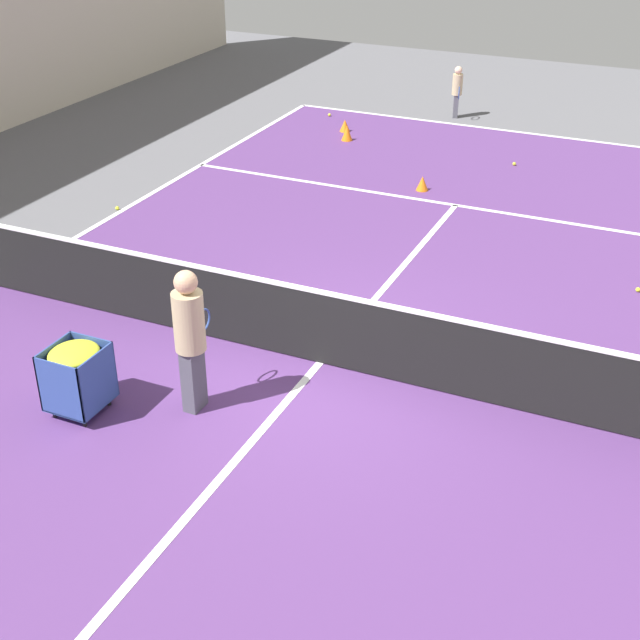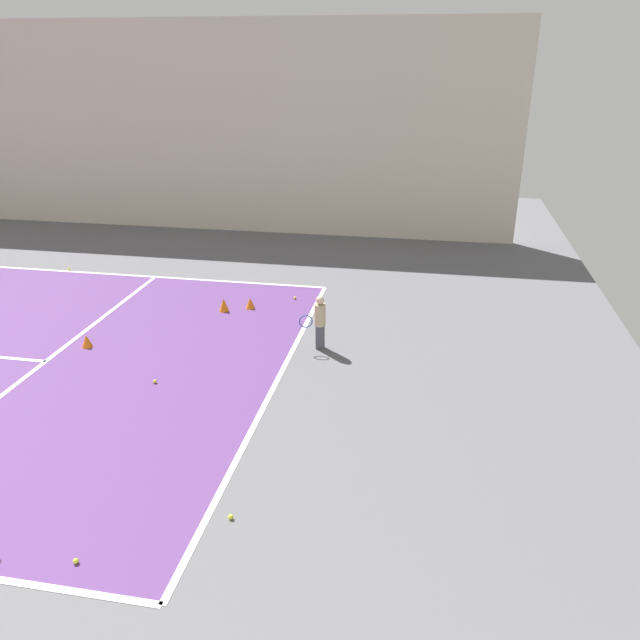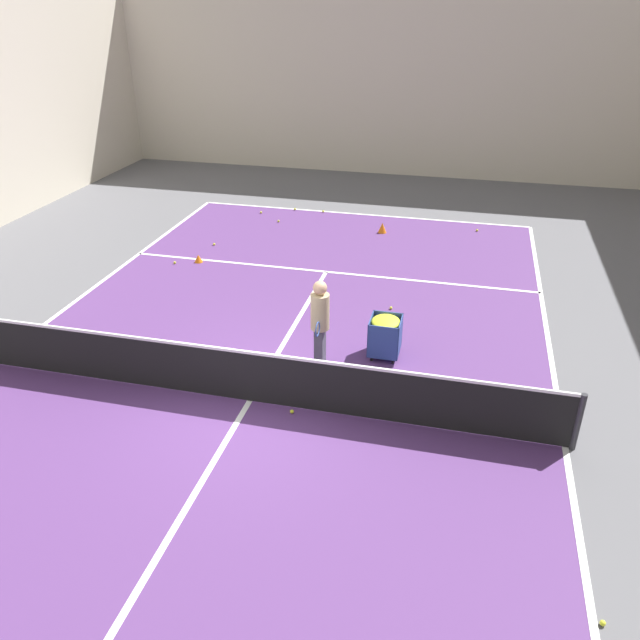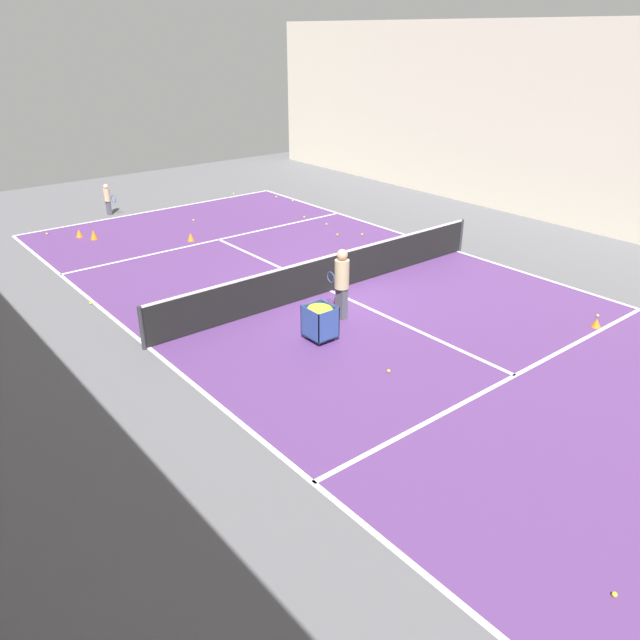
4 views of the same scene
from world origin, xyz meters
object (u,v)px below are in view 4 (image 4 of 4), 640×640
object	(u,v)px
player_near_baseline	(108,197)
coach_at_net	(342,279)
ball_cart	(320,316)
training_cone_0	(79,233)
tennis_net	(331,272)
training_cone_1	(596,323)

from	to	relation	value
player_near_baseline	coach_at_net	world-z (taller)	coach_at_net
ball_cart	training_cone_0	size ratio (longest dim) A/B	3.21
tennis_net	training_cone_0	size ratio (longest dim) A/B	41.25
player_near_baseline	ball_cart	world-z (taller)	player_near_baseline
tennis_net	coach_at_net	size ratio (longest dim) A/B	6.17
training_cone_0	tennis_net	bearing A→B (deg)	111.15
tennis_net	ball_cart	xyz separation A→B (m)	(2.06, 2.08, 0.07)
player_near_baseline	training_cone_1	distance (m)	17.58
tennis_net	ball_cart	size ratio (longest dim) A/B	12.85
coach_at_net	ball_cart	bearing A→B (deg)	118.66
player_near_baseline	training_cone_1	xyz separation A→B (m)	(-5.05, 16.83, -0.57)
tennis_net	ball_cart	distance (m)	2.93
tennis_net	ball_cart	bearing A→B (deg)	45.30
coach_at_net	ball_cart	distance (m)	1.36
coach_at_net	training_cone_0	size ratio (longest dim) A/B	6.68
coach_at_net	ball_cart	xyz separation A→B (m)	(1.15, 0.60, -0.40)
ball_cart	training_cone_1	size ratio (longest dim) A/B	3.78
tennis_net	training_cone_0	xyz separation A→B (m)	(3.52, -9.09, -0.40)
coach_at_net	training_cone_0	bearing A→B (deg)	14.98
ball_cart	training_cone_1	distance (m)	6.58
training_cone_0	player_near_baseline	bearing A→B (deg)	-132.70
tennis_net	player_near_baseline	size ratio (longest dim) A/B	9.24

